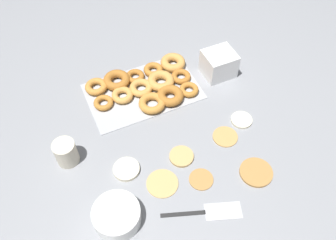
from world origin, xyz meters
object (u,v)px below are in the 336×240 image
Objects in this scene: pancake_4 at (256,172)px; container_stack at (219,64)px; pancake_5 at (126,169)px; pancake_2 at (162,183)px; spatula at (215,211)px; batter_bowl at (117,216)px; pancake_0 at (181,156)px; donut_tray at (147,85)px; paper_cup at (66,153)px; pancake_1 at (201,179)px; pancake_3 at (225,136)px; pancake_6 at (241,120)px.

pancake_4 is 0.91× the size of container_stack.
container_stack reaches higher than pancake_5.
spatula is (-0.12, 0.17, -0.00)m from pancake_2.
batter_bowl is (0.09, 0.16, 0.02)m from pancake_5.
pancake_0 is 0.58× the size of batter_bowl.
pancake_0 is 0.80× the size of pancake_2.
donut_tray is 4.76× the size of paper_cup.
container_stack is at bearing -138.13° from pancake_2.
container_stack is at bearing 79.67° from spatula.
pancake_1 is 0.21m from pancake_3.
pancake_3 is at bearing -143.71° from pancake_1.
pancake_1 is at bearing 103.17° from spatula.
batter_bowl is at bearing 60.68° from pancake_5.
pancake_1 is (-0.02, 0.11, -0.00)m from pancake_0.
paper_cup reaches higher than spatula.
pancake_5 reaches higher than pancake_0.
pancake_1 is at bearing 90.89° from donut_tray.
paper_cup is (0.40, -0.27, 0.04)m from pancake_1.
pancake_4 is (-0.21, 0.17, -0.00)m from pancake_0.
container_stack reaches higher than pancake_3.
pancake_6 is at bearing -177.44° from pancake_5.
donut_tray is 0.32m from container_stack.
pancake_1 is at bearing 54.60° from container_stack.
container_stack reaches higher than batter_bowl.
pancake_2 is at bearing 133.12° from pancake_5.
batter_bowl is at bearing 3.05° from pancake_1.
pancake_2 is 0.34m from pancake_4.
batter_bowl reaches higher than pancake_3.
pancake_5 is 0.73× the size of container_stack.
pancake_3 is (-0.17, -0.12, 0.00)m from pancake_1.
spatula is at bearing 59.90° from container_stack.
pancake_4 is at bearing 37.84° from spatula.
pancake_2 reaches higher than spatula.
pancake_0 is 0.69× the size of container_stack.
pancake_2 is 1.17× the size of pancake_3.
pancake_1 is 0.77× the size of pancake_2.
pancake_0 is at bearing -147.05° from pancake_2.
batter_bowl is 0.30m from paper_cup.
donut_tray reaches higher than pancake_3.
pancake_6 is at bearing -157.01° from pancake_3.
pancake_6 is at bearing -169.49° from pancake_0.
pancake_0 reaches higher than pancake_2.
container_stack is (-0.12, -0.50, 0.05)m from pancake_4.
pancake_3 is at bearing 165.47° from paper_cup.
pancake_0 is 0.92× the size of paper_cup.
pancake_2 is (0.11, 0.07, -0.00)m from pancake_0.
pancake_5 is at bearing 148.09° from spatula.
pancake_2 is 0.87× the size of container_stack.
pancake_6 is 0.31× the size of spatula.
spatula is at bearing 89.35° from donut_tray.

